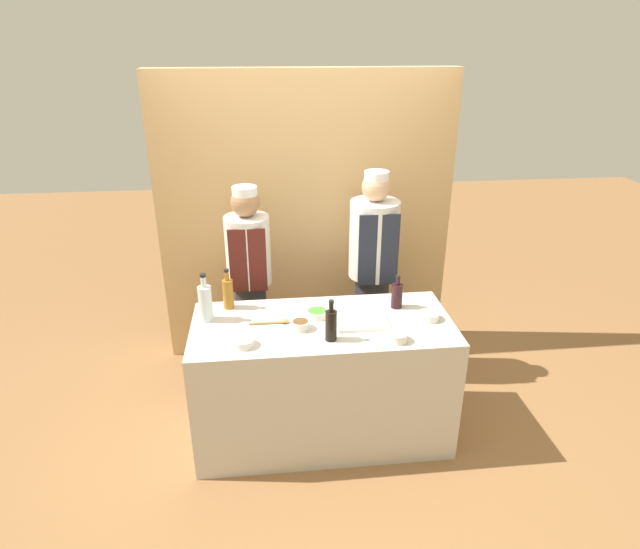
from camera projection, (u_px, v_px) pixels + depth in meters
ground_plane at (322, 430)px, 3.87m from camera, size 14.00×14.00×0.00m
cabinet_wall at (306, 219)px, 4.50m from camera, size 2.43×0.18×2.40m
counter at (322, 379)px, 3.69m from camera, size 1.72×0.77×0.89m
sauce_bowl_green at (317, 313)px, 3.58m from camera, size 0.15×0.15×0.04m
sauce_bowl_white at (429, 316)px, 3.54m from camera, size 0.14×0.14×0.05m
sauce_bowl_yellow at (243, 342)px, 3.24m from camera, size 0.14×0.14×0.05m
sauce_bowl_purple at (398, 336)px, 3.29m from camera, size 0.12×0.12×0.05m
sauce_bowl_brown at (300, 325)px, 3.42m from camera, size 0.12×0.12×0.06m
cutting_board at (362, 322)px, 3.50m from camera, size 0.34×0.23×0.02m
bottle_soy at (331, 325)px, 3.27m from camera, size 0.07×0.07×0.27m
bottle_clear at (205, 302)px, 3.49m from camera, size 0.09×0.09×0.33m
bottle_wine at (397, 295)px, 3.68m from camera, size 0.08×0.08×0.24m
bottle_amber at (228, 293)px, 3.66m from camera, size 0.07×0.07×0.29m
wooden_spoon at (275, 322)px, 3.49m from camera, size 0.26×0.04×0.03m
chef_left at (250, 280)px, 4.14m from camera, size 0.34×0.34×1.62m
chef_right at (373, 270)px, 4.22m from camera, size 0.38×0.38×1.71m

